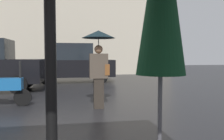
# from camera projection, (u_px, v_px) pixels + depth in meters

# --- Properties ---
(pedestrian_with_umbrella) EXTENTS (0.86, 0.86, 2.02)m
(pedestrian_with_umbrella) POSITION_uv_depth(u_px,v_px,m) (99.00, 52.00, 5.83)
(pedestrian_with_umbrella) COLOR #2A241E
(pedestrian_with_umbrella) RESTS_ON ground
(parked_scooter) EXTENTS (1.42, 0.32, 1.23)m
(parked_scooter) POSITION_uv_depth(u_px,v_px,m) (2.00, 86.00, 6.09)
(parked_scooter) COLOR black
(parked_scooter) RESTS_ON ground
(parked_car_left) EXTENTS (4.12, 1.92, 2.01)m
(parked_car_left) POSITION_uv_depth(u_px,v_px,m) (73.00, 63.00, 11.93)
(parked_car_left) COLOR black
(parked_car_left) RESTS_ON ground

